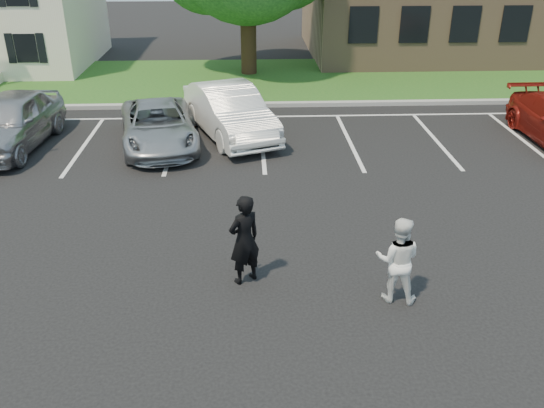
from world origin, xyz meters
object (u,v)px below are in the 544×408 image
object	(u,v)px
man_white_shirt	(398,260)
car_silver_minivan	(158,125)
man_black_suit	(244,240)
car_white_sedan	(230,112)
car_silver_west	(10,121)

from	to	relation	value
man_white_shirt	car_silver_minivan	xyz separation A→B (m)	(-5.42, 8.43, -0.18)
man_black_suit	car_silver_minivan	distance (m)	8.16
man_white_shirt	car_white_sedan	size ratio (longest dim) A/B	0.34
man_black_suit	car_white_sedan	distance (m)	8.56
car_silver_minivan	man_white_shirt	bearing A→B (deg)	-68.41
man_black_suit	car_white_sedan	bearing A→B (deg)	-120.64
man_white_shirt	car_silver_west	xyz separation A→B (m)	(-9.91, 8.47, 0.00)
man_white_shirt	car_silver_west	distance (m)	13.04
car_silver_west	car_silver_minivan	xyz separation A→B (m)	(4.49, -0.04, -0.18)
car_silver_minivan	car_white_sedan	xyz separation A→B (m)	(2.20, 0.83, 0.16)
man_black_suit	man_white_shirt	xyz separation A→B (m)	(2.77, -0.72, -0.08)
man_black_suit	car_silver_west	size ratio (longest dim) A/B	0.37
man_white_shirt	man_black_suit	bearing A→B (deg)	0.70
man_black_suit	car_silver_west	xyz separation A→B (m)	(-7.15, 7.75, -0.08)
car_silver_minivan	man_black_suit	bearing A→B (deg)	-82.15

